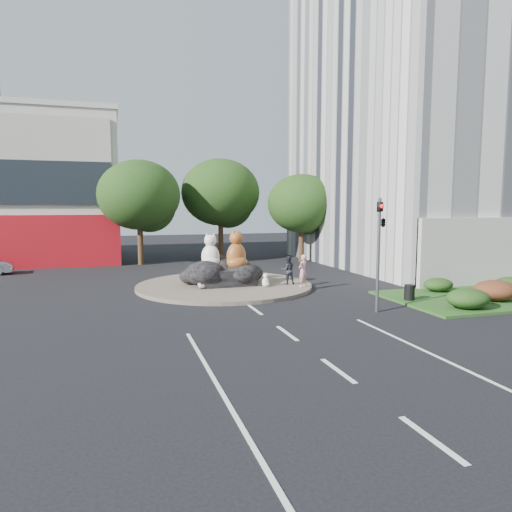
{
  "coord_description": "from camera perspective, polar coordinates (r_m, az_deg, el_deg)",
  "views": [
    {
      "loc": [
        -5.93,
        -15.24,
        4.65
      ],
      "look_at": [
        1.25,
        7.88,
        2.0
      ],
      "focal_mm": 32.0,
      "sensor_mm": 36.0,
      "label": 1
    }
  ],
  "objects": [
    {
      "name": "street_lamp",
      "position": [
        29.86,
        21.75,
        5.62
      ],
      "size": [
        2.34,
        0.22,
        8.06
      ],
      "color": "#595B60",
      "rests_on": "ground"
    },
    {
      "name": "tree_left",
      "position": [
        37.37,
        -14.29,
        6.97
      ],
      "size": [
        6.46,
        6.46,
        8.27
      ],
      "color": "#382314",
      "rests_on": "ground"
    },
    {
      "name": "kitten_white",
      "position": [
        25.37,
        1.2,
        -2.97
      ],
      "size": [
        0.55,
        0.5,
        0.77
      ],
      "primitive_type": null,
      "rotation": [
        0.0,
        0.0,
        0.25
      ],
      "color": "white",
      "rests_on": "roundabout_island"
    },
    {
      "name": "hedge_red",
      "position": [
        24.85,
        27.72,
        -3.82
      ],
      "size": [
        2.2,
        1.76,
        0.99
      ],
      "primitive_type": "ellipsoid",
      "color": "#451D12",
      "rests_on": "grass_verge"
    },
    {
      "name": "kitten_calico",
      "position": [
        24.91,
        -6.79,
        -3.05
      ],
      "size": [
        0.55,
        0.48,
        0.89
      ],
      "primitive_type": null,
      "rotation": [
        0.0,
        0.0,
        -0.03
      ],
      "color": "white",
      "rests_on": "roundabout_island"
    },
    {
      "name": "traffic_light",
      "position": [
        20.49,
        15.36,
        3.15
      ],
      "size": [
        0.44,
        1.24,
        5.0
      ],
      "color": "#595B60",
      "rests_on": "ground"
    },
    {
      "name": "cat_tabby",
      "position": [
        25.68,
        -2.48,
        0.84
      ],
      "size": [
        1.75,
        1.68,
        2.27
      ],
      "primitive_type": null,
      "rotation": [
        0.0,
        0.0,
        0.48
      ],
      "color": "#AA6623",
      "rests_on": "rock_plinth"
    },
    {
      "name": "litter_bin",
      "position": [
        23.38,
        18.63,
        -4.33
      ],
      "size": [
        0.55,
        0.55,
        0.75
      ],
      "primitive_type": "cylinder",
      "rotation": [
        0.0,
        0.0,
        0.12
      ],
      "color": "black",
      "rests_on": "grass_verge"
    },
    {
      "name": "tree_mid",
      "position": [
        40.33,
        -4.39,
        7.52
      ],
      "size": [
        6.84,
        6.84,
        8.76
      ],
      "color": "#382314",
      "rests_on": "ground"
    },
    {
      "name": "office_tower",
      "position": [
        42.59,
        23.35,
        23.31
      ],
      "size": [
        20.0,
        20.0,
        35.0
      ],
      "primitive_type": "cube",
      "color": "silver",
      "rests_on": "ground"
    },
    {
      "name": "hedge_back_green",
      "position": [
        26.25,
        21.84,
        -3.35
      ],
      "size": [
        1.6,
        1.28,
        0.72
      ],
      "primitive_type": "ellipsoid",
      "color": "#183410",
      "rests_on": "grass_verge"
    },
    {
      "name": "grass_verge",
      "position": [
        25.99,
        26.89,
        -4.61
      ],
      "size": [
        10.0,
        6.0,
        0.12
      ],
      "primitive_type": "cube",
      "color": "#234918",
      "rests_on": "ground"
    },
    {
      "name": "roundabout_island",
      "position": [
        26.33,
        -3.98,
        -3.72
      ],
      "size": [
        10.0,
        10.0,
        0.2
      ],
      "primitive_type": "cylinder",
      "color": "brown",
      "rests_on": "ground"
    },
    {
      "name": "pedestrian_dark",
      "position": [
        26.14,
        4.01,
        -1.77
      ],
      "size": [
        0.84,
        0.69,
        1.62
      ],
      "primitive_type": "imported",
      "rotation": [
        0.0,
        0.0,
        3.04
      ],
      "color": "#22222A",
      "rests_on": "roundabout_island"
    },
    {
      "name": "rock_plinth",
      "position": [
        26.24,
        -3.99,
        -2.54
      ],
      "size": [
        3.2,
        2.6,
        0.9
      ],
      "primitive_type": null,
      "color": "black",
      "rests_on": "roundabout_island"
    },
    {
      "name": "tree_right",
      "position": [
        38.36,
        5.8,
        6.18
      ],
      "size": [
        5.7,
        5.7,
        7.3
      ],
      "color": "#382314",
      "rests_on": "ground"
    },
    {
      "name": "pedestrian_pink",
      "position": [
        25.37,
        5.87,
        -1.85
      ],
      "size": [
        0.78,
        0.72,
        1.79
      ],
      "primitive_type": "imported",
      "rotation": [
        0.0,
        0.0,
        3.73
      ],
      "color": "pink",
      "rests_on": "roundabout_island"
    },
    {
      "name": "cat_white",
      "position": [
        26.26,
        -5.72,
        0.69
      ],
      "size": [
        1.59,
        1.52,
        2.04
      ],
      "primitive_type": null,
      "rotation": [
        0.0,
        0.0,
        -0.51
      ],
      "color": "white",
      "rests_on": "rock_plinth"
    },
    {
      "name": "hedge_mid_green",
      "position": [
        27.67,
        29.19,
        -3.13
      ],
      "size": [
        1.8,
        1.44,
        0.81
      ],
      "primitive_type": "ellipsoid",
      "color": "#183410",
      "rests_on": "grass_verge"
    },
    {
      "name": "hedge_near_green",
      "position": [
        22.44,
        24.98,
        -4.82
      ],
      "size": [
        2.0,
        1.6,
        0.9
      ],
      "primitive_type": "ellipsoid",
      "color": "#183410",
      "rests_on": "grass_verge"
    },
    {
      "name": "ground",
      "position": [
        17.0,
        3.91,
        -9.64
      ],
      "size": [
        120.0,
        120.0,
        0.0
      ],
      "primitive_type": "plane",
      "color": "black",
      "rests_on": "ground"
    }
  ]
}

